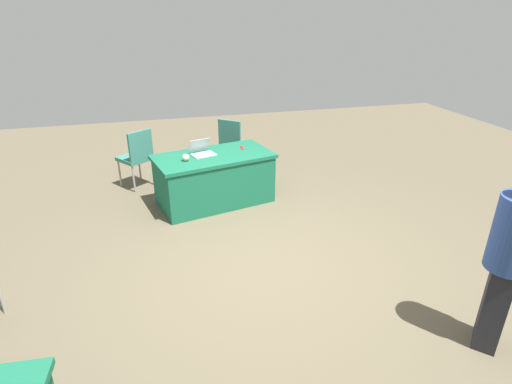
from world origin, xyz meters
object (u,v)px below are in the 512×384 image
at_px(person_presenter, 509,256).
at_px(laptop_silver, 202,152).
at_px(table_foreground, 214,179).
at_px(chair_near_front, 137,155).
at_px(scissors_red, 242,148).
at_px(chair_tucked_right, 233,142).
at_px(yarn_ball, 186,157).

relative_size(person_presenter, laptop_silver, 4.11).
bearing_deg(table_foreground, chair_near_front, -39.16).
distance_m(chair_near_front, scissors_red, 1.70).
bearing_deg(laptop_silver, scissors_red, 175.63).
distance_m(table_foreground, chair_near_front, 1.40).
bearing_deg(person_presenter, chair_tucked_right, -118.82).
distance_m(table_foreground, person_presenter, 3.87).
bearing_deg(chair_tucked_right, laptop_silver, -80.82).
relative_size(chair_near_front, chair_tucked_right, 1.00).
height_order(chair_tucked_right, person_presenter, person_presenter).
bearing_deg(scissors_red, laptop_silver, -73.11).
bearing_deg(yarn_ball, scissors_red, -157.58).
relative_size(chair_tucked_right, yarn_ball, 9.53).
distance_m(chair_near_front, laptop_silver, 1.26).
relative_size(laptop_silver, scissors_red, 2.17).
height_order(person_presenter, scissors_red, person_presenter).
distance_m(person_presenter, yarn_ball, 3.92).
bearing_deg(chair_near_front, chair_tucked_right, -25.11).
bearing_deg(person_presenter, laptop_silver, -104.94).
distance_m(chair_near_front, chair_tucked_right, 1.64).
xyz_separation_m(chair_tucked_right, scissors_red, (0.07, 0.96, 0.20)).
bearing_deg(chair_near_front, person_presenter, -91.66).
height_order(table_foreground, chair_tucked_right, chair_tucked_right).
height_order(person_presenter, yarn_ball, person_presenter).
height_order(chair_near_front, person_presenter, person_presenter).
height_order(chair_near_front, laptop_silver, chair_near_front).
xyz_separation_m(table_foreground, scissors_red, (-0.47, -0.21, 0.37)).
bearing_deg(yarn_ball, person_presenter, 123.75).
relative_size(table_foreground, chair_tucked_right, 1.91).
xyz_separation_m(table_foreground, laptop_silver, (0.15, -0.06, 0.41)).
relative_size(table_foreground, person_presenter, 1.13).
bearing_deg(laptop_silver, chair_near_front, -58.76).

